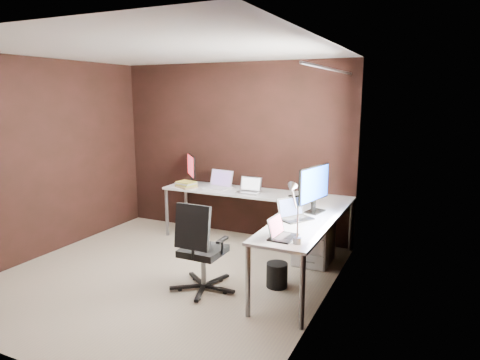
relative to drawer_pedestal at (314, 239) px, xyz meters
name	(u,v)px	position (x,y,z in m)	size (l,w,h in m)	color
room	(190,168)	(-1.09, -1.08, 0.98)	(3.60, 3.60, 2.50)	gray
desk	(267,206)	(-0.59, -0.11, 0.38)	(2.65, 2.25, 0.73)	silver
drawer_pedestal	(314,239)	(0.00, 0.00, 0.00)	(0.42, 0.50, 0.60)	silver
monitor_left	(191,168)	(-2.03, 0.45, 0.68)	(0.35, 0.39, 0.44)	black
monitor_right	(314,186)	(0.06, -0.31, 0.73)	(0.21, 0.64, 0.53)	black
laptop_white	(219,184)	(-1.52, 0.38, 0.48)	(0.40, 0.31, 0.25)	silver
laptop_silver	(249,189)	(-1.00, 0.29, 0.48)	(0.31, 0.23, 0.21)	silver
laptop_black_big	(294,214)	(-0.05, -0.67, 0.48)	(0.38, 0.41, 0.23)	black
laptop_black_small	(281,233)	(0.03, -1.32, 0.48)	(0.23, 0.31, 0.20)	black
book_stack	(186,185)	(-1.96, 0.19, 0.47)	(0.34, 0.31, 0.09)	tan
mouse_left	(190,187)	(-1.88, 0.16, 0.44)	(0.07, 0.05, 0.03)	black
mouse_corner	(291,196)	(-0.40, 0.26, 0.45)	(0.08, 0.05, 0.03)	black
desk_lamp	(293,205)	(0.16, -1.34, 0.77)	(0.18, 0.21, 0.54)	slate
office_chair	(202,265)	(-0.85, -1.27, -0.01)	(0.55, 0.55, 0.98)	black
wastebasket	(277,275)	(-0.17, -0.85, -0.17)	(0.23, 0.23, 0.27)	black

